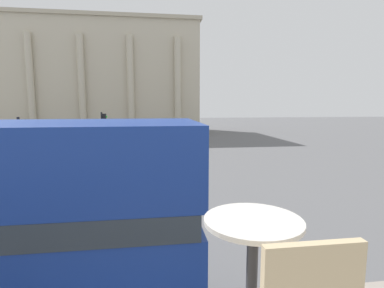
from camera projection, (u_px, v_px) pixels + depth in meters
name	position (u px, v px, depth m)	size (l,w,h in m)	color
cafe_dining_table	(253.00, 249.00, 1.83)	(0.60, 0.60, 0.73)	#2D2D30
plaza_building_left	(93.00, 81.00, 47.34)	(32.32, 16.94, 16.57)	beige
traffic_light_near	(22.00, 149.00, 13.17)	(0.42, 0.24, 4.03)	black
traffic_light_mid	(103.00, 134.00, 19.39)	(0.42, 0.24, 4.08)	black
car_maroon	(134.00, 156.00, 22.50)	(4.20, 1.93, 1.35)	black
pedestrian_grey	(175.00, 136.00, 33.52)	(0.32, 0.32, 1.78)	#282B33
pedestrian_black	(135.00, 145.00, 26.98)	(0.32, 0.32, 1.64)	#282B33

